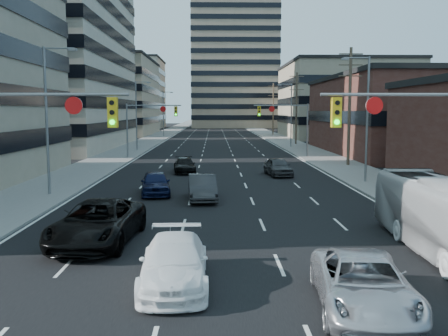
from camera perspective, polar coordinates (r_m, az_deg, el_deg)
name	(u,v)px	position (r m, az deg, el deg)	size (l,w,h in m)	color
road_surface	(215,129)	(140.47, -0.99, 4.44)	(18.00, 300.00, 0.02)	black
sidewalk_left	(174,129)	(140.91, -5.69, 4.44)	(5.00, 300.00, 0.15)	slate
sidewalk_right	(256,129)	(140.98, 3.70, 4.46)	(5.00, 300.00, 0.15)	slate
office_left_mid	(20,46)	(75.75, -22.28, 12.75)	(26.00, 34.00, 28.00)	#ADA089
office_left_far	(106,98)	(112.91, -13.34, 7.80)	(20.00, 30.00, 16.00)	gray
storefront_right_mid	(415,117)	(65.13, 20.95, 5.51)	(20.00, 30.00, 9.00)	#472119
office_right_far	(343,102)	(101.62, 13.43, 7.39)	(22.00, 28.00, 14.00)	gray
apartment_tower	(234,35)	(162.26, 1.16, 14.99)	(26.00, 26.00, 58.00)	gray
bg_block_left	(121,95)	(152.96, -11.67, 8.22)	(24.00, 24.00, 20.00)	#ADA089
bg_block_right	(329,108)	(144.07, 11.92, 6.74)	(22.00, 22.00, 12.00)	gray
signal_near_left	(21,135)	(19.70, -22.16, 3.50)	(6.59, 0.33, 6.00)	slate
signal_near_right	(425,135)	(20.00, 22.03, 3.55)	(6.59, 0.33, 6.00)	slate
signal_far_left	(148,119)	(55.86, -8.68, 5.55)	(6.09, 0.33, 6.00)	slate
signal_far_right	(287,119)	(55.97, 7.19, 5.58)	(6.09, 0.33, 6.00)	slate
utility_pole_block	(350,105)	(48.06, 14.16, 7.04)	(2.20, 0.28, 11.00)	#4C3D2D
utility_pole_midblock	(296,107)	(77.41, 8.28, 6.91)	(2.20, 0.28, 11.00)	#4C3D2D
utility_pole_distant	(273,108)	(107.12, 5.64, 6.83)	(2.20, 0.28, 11.00)	#4C3D2D
streetlight_left_near	(49,113)	(31.96, -19.37, 5.91)	(2.03, 0.22, 9.00)	slate
streetlight_left_mid	(138,112)	(66.13, -9.86, 6.33)	(2.03, 0.22, 9.00)	slate
streetlight_left_far	(164,112)	(100.87, -6.85, 6.43)	(2.03, 0.22, 9.00)	slate
streetlight_right_near	(365,113)	(36.97, 15.83, 6.07)	(2.03, 0.22, 9.00)	slate
streetlight_right_far	(290,112)	(71.19, 7.57, 6.38)	(2.03, 0.22, 9.00)	slate
black_pickup	(98,223)	(20.30, -14.25, -6.08)	(2.79, 6.05, 1.68)	black
white_van	(174,262)	(15.23, -5.70, -10.67)	(1.98, 4.87, 1.41)	white
silver_suv	(363,284)	(13.86, 15.63, -12.62)	(2.37, 5.13, 1.43)	#BBBBC0
transit_bus	(447,217)	(19.75, 24.12, -5.18)	(2.34, 9.98, 2.78)	silver
sedan_blue	(155,183)	(31.30, -7.84, -1.71)	(1.75, 4.35, 1.48)	black
sedan_grey_center	(202,188)	(29.18, -2.50, -2.26)	(1.57, 4.49, 1.48)	#2B2B2D
sedan_black_far	(185,165)	(42.12, -4.53, 0.30)	(1.77, 4.34, 1.26)	black
sedan_grey_right	(278,167)	(40.34, 6.19, 0.14)	(1.72, 4.29, 1.46)	#373739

